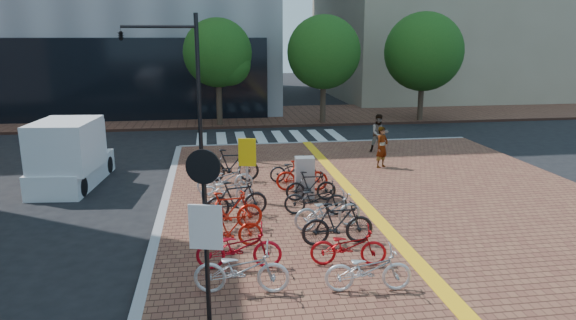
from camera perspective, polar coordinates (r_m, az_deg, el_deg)
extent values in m
plane|color=black|center=(13.02, 3.19, -9.60)|extent=(120.00, 120.00, 0.00)
cube|color=gray|center=(24.84, 4.33, 1.89)|extent=(14.00, 0.25, 0.15)
cube|color=brown|center=(33.18, -4.24, 4.88)|extent=(70.00, 8.00, 0.15)
cube|color=silver|center=(26.21, -9.58, 2.20)|extent=(0.50, 4.00, 0.01)
cube|color=silver|center=(26.21, -7.39, 2.28)|extent=(0.50, 4.00, 0.01)
cube|color=silver|center=(26.24, -5.21, 2.36)|extent=(0.50, 4.00, 0.01)
cube|color=silver|center=(26.32, -3.03, 2.43)|extent=(0.50, 4.00, 0.01)
cube|color=silver|center=(26.43, -0.87, 2.49)|extent=(0.50, 4.00, 0.01)
cube|color=silver|center=(26.58, 1.26, 2.56)|extent=(0.50, 4.00, 0.01)
cube|color=silver|center=(26.77, 3.38, 2.62)|extent=(0.50, 4.00, 0.01)
cube|color=silver|center=(26.99, 5.46, 2.67)|extent=(0.50, 4.00, 0.01)
cylinder|color=#38281E|center=(29.43, -7.65, 6.37)|extent=(0.32, 0.32, 2.60)
sphere|color=#194714|center=(29.21, -7.83, 11.73)|extent=(3.80, 3.80, 3.80)
sphere|color=#194714|center=(28.95, -6.57, 10.56)|extent=(2.40, 2.40, 2.40)
cylinder|color=#38281E|center=(30.13, 3.90, 6.63)|extent=(0.32, 0.32, 2.60)
sphere|color=#194714|center=(29.92, 3.99, 11.86)|extent=(4.20, 4.20, 4.20)
sphere|color=#194714|center=(29.79, 5.24, 10.68)|extent=(2.40, 2.40, 2.40)
cylinder|color=#38281E|center=(31.97, 14.53, 6.64)|extent=(0.32, 0.32, 2.60)
sphere|color=#194714|center=(31.77, 14.83, 11.56)|extent=(4.60, 4.60, 4.60)
sphere|color=#194714|center=(31.76, 15.99, 10.40)|extent=(2.40, 2.40, 2.40)
imported|color=silver|center=(10.39, -5.18, -12.00)|extent=(1.97, 0.93, 1.00)
imported|color=#B80D1C|center=(11.40, -5.48, -9.62)|extent=(1.93, 0.83, 0.99)
imported|color=#B1190C|center=(12.51, -6.39, -7.63)|extent=(1.56, 0.48, 0.93)
imported|color=#B41A0C|center=(13.51, -6.60, -5.67)|extent=(1.83, 0.70, 1.07)
imported|color=black|center=(14.42, -5.73, -4.38)|extent=(1.85, 0.86, 1.07)
imported|color=silver|center=(15.74, -6.80, -3.28)|extent=(1.66, 0.73, 0.85)
imported|color=#B7B7BC|center=(16.67, -7.00, -2.12)|extent=(1.91, 0.94, 0.96)
imported|color=black|center=(17.97, -6.33, -0.60)|extent=(1.96, 0.64, 1.16)
imported|color=silver|center=(10.56, 8.91, -11.93)|extent=(1.79, 0.76, 0.92)
imported|color=#B40C11|center=(11.60, 6.72, -9.50)|extent=(1.76, 0.86, 0.89)
imported|color=black|center=(12.62, 5.55, -7.04)|extent=(1.82, 0.57, 1.08)
imported|color=#A2A3A7|center=(13.62, 4.43, -5.64)|extent=(1.97, 0.98, 0.99)
imported|color=black|center=(14.65, 3.10, -4.30)|extent=(1.89, 0.95, 0.95)
imported|color=black|center=(15.84, 2.57, -2.90)|extent=(1.59, 0.51, 0.94)
imported|color=#A7160B|center=(16.83, 1.57, -1.75)|extent=(1.75, 0.70, 1.02)
imported|color=black|center=(17.94, 0.56, -1.01)|extent=(1.73, 0.78, 0.88)
imported|color=gray|center=(20.08, 10.41, 1.41)|extent=(0.69, 0.63, 1.59)
imported|color=#515467|center=(22.75, 10.11, 2.94)|extent=(0.83, 0.65, 1.66)
cube|color=#B2B2B7|center=(16.12, 1.85, -1.94)|extent=(0.63, 0.48, 1.30)
cylinder|color=#B7B7BC|center=(15.74, -4.57, -1.19)|extent=(0.09, 0.09, 1.92)
cube|color=yellow|center=(15.55, -4.60, 0.85)|extent=(0.53, 0.17, 0.85)
cylinder|color=black|center=(8.99, -9.08, -8.81)|extent=(0.10, 0.10, 3.16)
cylinder|color=black|center=(8.51, -9.41, -0.75)|extent=(0.58, 0.20, 0.59)
cube|color=silver|center=(8.83, -9.14, -7.39)|extent=(0.57, 0.20, 0.79)
cylinder|color=black|center=(21.55, -9.90, 8.00)|extent=(0.18, 0.18, 5.86)
cylinder|color=black|center=(21.54, -14.19, 14.17)|extent=(2.93, 0.12, 0.12)
imported|color=black|center=(21.71, -18.09, 13.14)|extent=(0.26, 1.21, 0.49)
cube|color=white|center=(19.65, -22.78, -1.32)|extent=(2.16, 4.29, 0.83)
cube|color=white|center=(20.53, -21.94, 2.26)|extent=(1.91, 1.91, 1.19)
cube|color=white|center=(18.73, -23.85, 1.49)|extent=(2.09, 2.75, 1.65)
cylinder|color=black|center=(21.27, -23.42, -0.55)|extent=(0.27, 0.66, 0.64)
cylinder|color=black|center=(18.65, -26.51, -2.77)|extent=(0.27, 0.66, 0.64)
cylinder|color=black|center=(20.77, -19.39, -0.51)|extent=(0.27, 0.66, 0.64)
cylinder|color=black|center=(18.08, -21.97, -2.80)|extent=(0.27, 0.66, 0.64)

